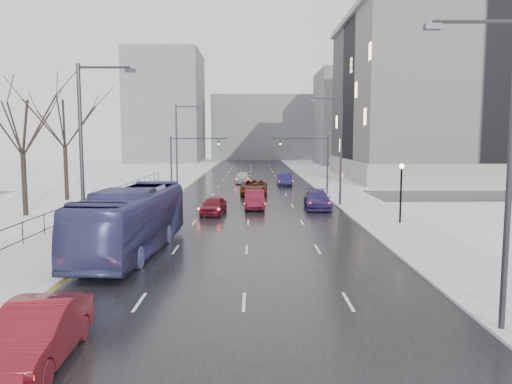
{
  "coord_description": "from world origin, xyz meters",
  "views": [
    {
      "loc": [
        0.34,
        -5.52,
        6.31
      ],
      "look_at": [
        0.57,
        29.22,
        2.5
      ],
      "focal_mm": 35.0,
      "sensor_mm": 36.0,
      "label": 1
    }
  ],
  "objects_px": {
    "streetlight_r_near": "(503,160)",
    "mast_signal_left": "(181,158)",
    "tree_park_e": "(67,201)",
    "sedan_right_cross": "(254,187)",
    "no_uturn_sign": "(341,178)",
    "sedan_right_near": "(254,200)",
    "sedan_right_far": "(317,200)",
    "tree_park_d": "(26,217)",
    "streetlight_l_far": "(179,143)",
    "streetlight_r_mid": "(338,145)",
    "sedan_center_near": "(214,205)",
    "sedan_center_far": "(243,177)",
    "sedan_right_distant": "(284,180)",
    "streetlight_l_near": "(86,151)",
    "mast_signal_right": "(318,158)",
    "bus": "(132,220)",
    "sedan_left_near": "(36,334)",
    "lamppost_r_mid": "(401,185)"
  },
  "relations": [
    {
      "from": "streetlight_l_near",
      "to": "lamppost_r_mid",
      "type": "bearing_deg",
      "value": 27.55
    },
    {
      "from": "mast_signal_left",
      "to": "sedan_right_near",
      "type": "relative_size",
      "value": 1.32
    },
    {
      "from": "tree_park_d",
      "to": "streetlight_l_near",
      "type": "distance_m",
      "value": 17.9
    },
    {
      "from": "streetlight_r_near",
      "to": "streetlight_l_far",
      "type": "xyz_separation_m",
      "value": [
        -16.33,
        42.0,
        0.0
      ]
    },
    {
      "from": "tree_park_d",
      "to": "bus",
      "type": "bearing_deg",
      "value": -47.65
    },
    {
      "from": "sedan_right_far",
      "to": "mast_signal_right",
      "type": "bearing_deg",
      "value": 84.94
    },
    {
      "from": "tree_park_e",
      "to": "sedan_center_far",
      "type": "bearing_deg",
      "value": 47.71
    },
    {
      "from": "tree_park_d",
      "to": "streetlight_l_far",
      "type": "distance_m",
      "value": 21.17
    },
    {
      "from": "mast_signal_right",
      "to": "sedan_left_near",
      "type": "xyz_separation_m",
      "value": [
        -13.0,
        -40.2,
        -3.22
      ]
    },
    {
      "from": "tree_park_d",
      "to": "streetlight_r_mid",
      "type": "height_order",
      "value": "streetlight_r_mid"
    },
    {
      "from": "streetlight_r_mid",
      "to": "sedan_center_far",
      "type": "xyz_separation_m",
      "value": [
        -9.21,
        22.86,
        -4.76
      ]
    },
    {
      "from": "tree_park_d",
      "to": "mast_signal_left",
      "type": "bearing_deg",
      "value": 53.2
    },
    {
      "from": "no_uturn_sign",
      "to": "sedan_center_far",
      "type": "distance_m",
      "value": 21.51
    },
    {
      "from": "mast_signal_right",
      "to": "mast_signal_left",
      "type": "relative_size",
      "value": 1.0
    },
    {
      "from": "streetlight_r_near",
      "to": "bus",
      "type": "xyz_separation_m",
      "value": [
        -14.4,
        11.31,
        -3.8
      ]
    },
    {
      "from": "streetlight_l_far",
      "to": "bus",
      "type": "height_order",
      "value": "streetlight_l_far"
    },
    {
      "from": "sedan_left_near",
      "to": "mast_signal_left",
      "type": "bearing_deg",
      "value": 90.41
    },
    {
      "from": "no_uturn_sign",
      "to": "sedan_right_near",
      "type": "relative_size",
      "value": 0.55
    },
    {
      "from": "streetlight_l_near",
      "to": "mast_signal_right",
      "type": "relative_size",
      "value": 1.54
    },
    {
      "from": "mast_signal_right",
      "to": "sedan_center_near",
      "type": "relative_size",
      "value": 1.5
    },
    {
      "from": "no_uturn_sign",
      "to": "bus",
      "type": "bearing_deg",
      "value": -124.21
    },
    {
      "from": "sedan_left_near",
      "to": "sedan_right_cross",
      "type": "distance_m",
      "value": 41.12
    },
    {
      "from": "streetlight_l_far",
      "to": "mast_signal_right",
      "type": "relative_size",
      "value": 1.54
    },
    {
      "from": "sedan_center_near",
      "to": "sedan_right_distant",
      "type": "xyz_separation_m",
      "value": [
        7.35,
        24.46,
        0.05
      ]
    },
    {
      "from": "streetlight_r_mid",
      "to": "sedan_right_near",
      "type": "height_order",
      "value": "streetlight_r_mid"
    },
    {
      "from": "lamppost_r_mid",
      "to": "sedan_right_distant",
      "type": "relative_size",
      "value": 0.89
    },
    {
      "from": "sedan_center_far",
      "to": "sedan_right_distant",
      "type": "xyz_separation_m",
      "value": [
        5.54,
        -3.58,
        -0.03
      ]
    },
    {
      "from": "no_uturn_sign",
      "to": "sedan_center_near",
      "type": "height_order",
      "value": "no_uturn_sign"
    },
    {
      "from": "tree_park_e",
      "to": "streetlight_l_far",
      "type": "height_order",
      "value": "streetlight_l_far"
    },
    {
      "from": "sedan_center_near",
      "to": "lamppost_r_mid",
      "type": "bearing_deg",
      "value": -12.82
    },
    {
      "from": "tree_park_d",
      "to": "streetlight_r_near",
      "type": "distance_m",
      "value": 35.8
    },
    {
      "from": "tree_park_d",
      "to": "no_uturn_sign",
      "type": "distance_m",
      "value": 28.88
    },
    {
      "from": "tree_park_e",
      "to": "sedan_left_near",
      "type": "relative_size",
      "value": 2.62
    },
    {
      "from": "bus",
      "to": "sedan_center_near",
      "type": "bearing_deg",
      "value": 79.75
    },
    {
      "from": "sedan_left_near",
      "to": "sedan_center_near",
      "type": "bearing_deg",
      "value": 82.09
    },
    {
      "from": "mast_signal_left",
      "to": "sedan_right_distant",
      "type": "xyz_separation_m",
      "value": [
        11.83,
        11.28,
        -3.28
      ]
    },
    {
      "from": "sedan_center_near",
      "to": "sedan_right_near",
      "type": "height_order",
      "value": "sedan_right_near"
    },
    {
      "from": "tree_park_e",
      "to": "streetlight_l_far",
      "type": "bearing_deg",
      "value": 38.57
    },
    {
      "from": "tree_park_e",
      "to": "sedan_right_cross",
      "type": "distance_m",
      "value": 19.24
    },
    {
      "from": "mast_signal_right",
      "to": "sedan_center_near",
      "type": "bearing_deg",
      "value": -127.68
    },
    {
      "from": "sedan_left_near",
      "to": "sedan_center_far",
      "type": "bearing_deg",
      "value": 83.24
    },
    {
      "from": "streetlight_r_near",
      "to": "mast_signal_left",
      "type": "xyz_separation_m",
      "value": [
        -15.49,
        38.0,
        -1.51
      ]
    },
    {
      "from": "streetlight_r_mid",
      "to": "no_uturn_sign",
      "type": "distance_m",
      "value": 5.3
    },
    {
      "from": "sedan_right_far",
      "to": "streetlight_r_near",
      "type": "bearing_deg",
      "value": -83.45
    },
    {
      "from": "streetlight_l_far",
      "to": "sedan_center_far",
      "type": "bearing_deg",
      "value": 56.73
    },
    {
      "from": "tree_park_e",
      "to": "sedan_right_near",
      "type": "relative_size",
      "value": 2.74
    },
    {
      "from": "tree_park_d",
      "to": "tree_park_e",
      "type": "distance_m",
      "value": 10.01
    },
    {
      "from": "mast_signal_right",
      "to": "sedan_center_far",
      "type": "xyz_separation_m",
      "value": [
        -8.37,
        14.86,
        -3.25
      ]
    },
    {
      "from": "tree_park_d",
      "to": "sedan_right_near",
      "type": "relative_size",
      "value": 2.54
    },
    {
      "from": "sedan_left_near",
      "to": "tree_park_e",
      "type": "bearing_deg",
      "value": 107.14
    }
  ]
}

